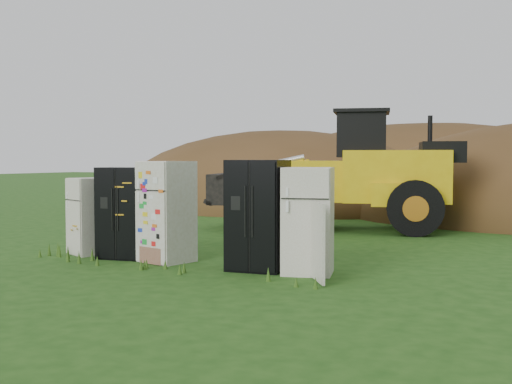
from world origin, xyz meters
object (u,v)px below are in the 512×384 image
at_px(fridge_leftmost, 89,216).
at_px(fridge_black_side, 125,213).
at_px(fridge_black_right, 258,215).
at_px(wheel_loader, 331,170).
at_px(fridge_sticker, 167,212).
at_px(fridge_open_door, 308,221).

height_order(fridge_leftmost, fridge_black_side, fridge_black_side).
relative_size(fridge_black_right, wheel_loader, 0.29).
bearing_deg(fridge_black_right, fridge_sticker, 172.98).
bearing_deg(fridge_black_side, fridge_sticker, -11.86).
distance_m(fridge_black_right, fridge_open_door, 0.93).
bearing_deg(fridge_open_door, fridge_black_side, 165.31).
bearing_deg(fridge_sticker, wheel_loader, 95.75).
distance_m(fridge_sticker, wheel_loader, 6.66).
xyz_separation_m(fridge_leftmost, fridge_black_side, (0.96, -0.04, 0.11)).
height_order(fridge_leftmost, fridge_open_door, fridge_open_door).
relative_size(fridge_open_door, wheel_loader, 0.27).
bearing_deg(fridge_black_right, fridge_open_door, -3.68).
bearing_deg(fridge_black_side, wheel_loader, 63.40).
bearing_deg(fridge_open_door, fridge_black_right, 168.00).
bearing_deg(fridge_leftmost, fridge_black_side, 19.24).
bearing_deg(fridge_leftmost, fridge_sticker, 20.27).
bearing_deg(wheel_loader, fridge_black_side, -122.04).
bearing_deg(fridge_leftmost, fridge_open_door, 21.84).
bearing_deg(fridge_open_door, fridge_leftmost, 164.67).
bearing_deg(wheel_loader, fridge_open_door, -89.15).
relative_size(fridge_sticker, fridge_open_door, 1.05).
xyz_separation_m(fridge_black_side, fridge_open_door, (3.87, 0.06, 0.01)).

